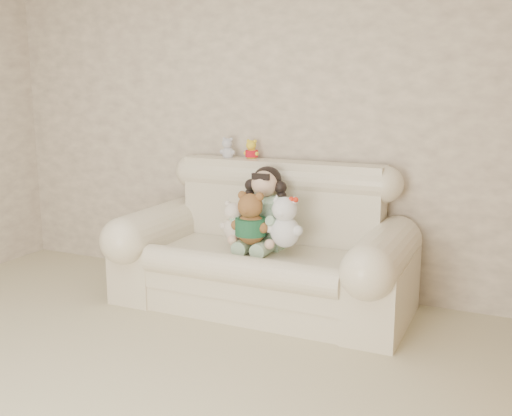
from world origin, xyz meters
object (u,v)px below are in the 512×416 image
at_px(sofa, 262,238).
at_px(seated_child, 265,207).
at_px(brown_teddy, 251,213).
at_px(cream_teddy, 234,217).
at_px(white_cat, 285,216).

distance_m(sofa, seated_child, 0.22).
xyz_separation_m(seated_child, brown_teddy, (-0.01, -0.21, -0.00)).
relative_size(sofa, cream_teddy, 6.26).
xyz_separation_m(brown_teddy, white_cat, (0.24, 0.03, -0.01)).
relative_size(brown_teddy, white_cat, 1.03).
xyz_separation_m(sofa, white_cat, (0.22, -0.10, 0.20)).
bearing_deg(brown_teddy, sofa, 76.88).
xyz_separation_m(seated_child, white_cat, (0.23, -0.18, -0.01)).
distance_m(seated_child, cream_teddy, 0.24).
distance_m(seated_child, white_cat, 0.29).
height_order(sofa, white_cat, sofa).
relative_size(sofa, brown_teddy, 4.83).
bearing_deg(cream_teddy, white_cat, 8.55).
height_order(brown_teddy, white_cat, brown_teddy).
xyz_separation_m(white_cat, cream_teddy, (-0.39, 0.01, -0.04)).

